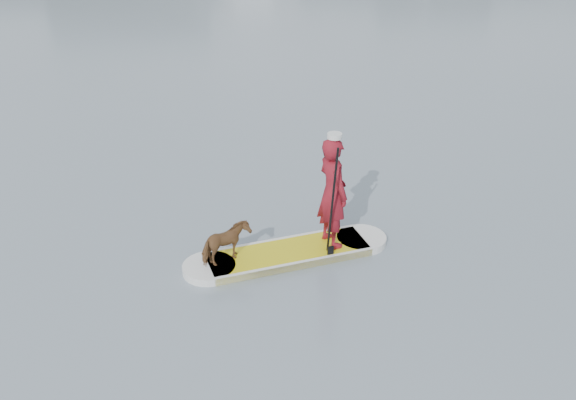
{
  "coord_description": "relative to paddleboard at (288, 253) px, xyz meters",
  "views": [
    {
      "loc": [
        1.0,
        -6.83,
        5.46
      ],
      "look_at": [
        1.48,
        1.55,
        1.0
      ],
      "focal_mm": 40.0,
      "sensor_mm": 36.0,
      "label": 1
    }
  ],
  "objects": [
    {
      "name": "ground",
      "position": [
        -1.48,
        -1.55,
        -0.06
      ],
      "size": [
        140.0,
        140.0,
        0.0
      ],
      "primitive_type": "plane",
      "color": "slate",
      "rests_on": "ground"
    },
    {
      "name": "paddleboard",
      "position": [
        0.0,
        0.0,
        0.0
      ],
      "size": [
        3.2,
        1.48,
        0.12
      ],
      "rotation": [
        0.0,
        0.0,
        0.28
      ],
      "color": "gold",
      "rests_on": "ground"
    },
    {
      "name": "paddler",
      "position": [
        0.69,
        0.2,
        0.95
      ],
      "size": [
        0.65,
        0.76,
        1.77
      ],
      "primitive_type": "imported",
      "rotation": [
        0.0,
        0.0,
        1.99
      ],
      "color": "maroon",
      "rests_on": "paddleboard"
    },
    {
      "name": "white_cap",
      "position": [
        0.69,
        0.2,
        1.87
      ],
      "size": [
        0.22,
        0.22,
        0.07
      ],
      "primitive_type": "cylinder",
      "color": "silver",
      "rests_on": "paddler"
    },
    {
      "name": "dog",
      "position": [
        -0.94,
        -0.27,
        0.38
      ],
      "size": [
        0.8,
        0.72,
        0.63
      ],
      "primitive_type": "imported",
      "rotation": [
        0.0,
        0.0,
        2.21
      ],
      "color": "brown",
      "rests_on": "paddleboard"
    },
    {
      "name": "paddle",
      "position": [
        0.64,
        -0.15,
        0.74
      ],
      "size": [
        0.11,
        0.3,
        2.0
      ],
      "rotation": [
        0.0,
        0.0,
        0.28
      ],
      "color": "black",
      "rests_on": "ground"
    }
  ]
}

